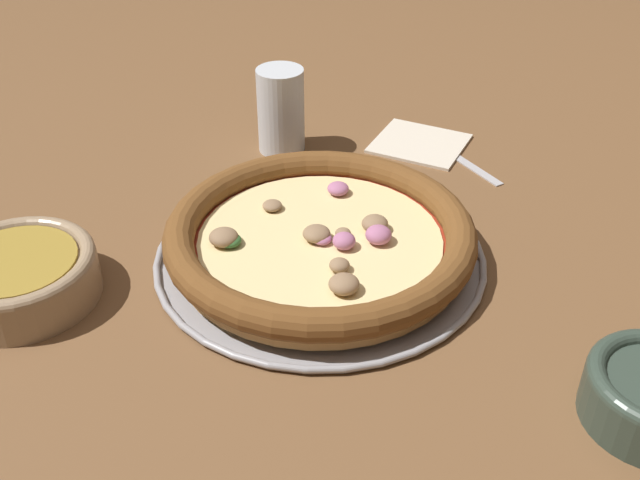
{
  "coord_description": "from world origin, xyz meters",
  "views": [
    {
      "loc": [
        -0.4,
        0.52,
        0.48
      ],
      "look_at": [
        0.0,
        0.0,
        0.03
      ],
      "focal_mm": 42.0,
      "sensor_mm": 36.0,
      "label": 1
    }
  ],
  "objects_px": {
    "pizza_tray": "(320,256)",
    "fork": "(449,152)",
    "pizza": "(320,237)",
    "bowl_near": "(18,274)",
    "drinking_cup": "(281,110)",
    "napkin": "(420,142)"
  },
  "relations": [
    {
      "from": "pizza",
      "to": "napkin",
      "type": "distance_m",
      "value": 0.3
    },
    {
      "from": "bowl_near",
      "to": "drinking_cup",
      "type": "bearing_deg",
      "value": -90.11
    },
    {
      "from": "napkin",
      "to": "fork",
      "type": "bearing_deg",
      "value": -173.97
    },
    {
      "from": "napkin",
      "to": "drinking_cup",
      "type": "bearing_deg",
      "value": 41.28
    },
    {
      "from": "fork",
      "to": "napkin",
      "type": "bearing_deg",
      "value": 27.81
    },
    {
      "from": "pizza",
      "to": "fork",
      "type": "xyz_separation_m",
      "value": [
        0.01,
        -0.3,
        -0.03
      ]
    },
    {
      "from": "pizza_tray",
      "to": "drinking_cup",
      "type": "height_order",
      "value": "drinking_cup"
    },
    {
      "from": "drinking_cup",
      "to": "pizza_tray",
      "type": "bearing_deg",
      "value": 139.16
    },
    {
      "from": "pizza_tray",
      "to": "fork",
      "type": "relative_size",
      "value": 2.04
    },
    {
      "from": "drinking_cup",
      "to": "fork",
      "type": "xyz_separation_m",
      "value": [
        -0.19,
        -0.13,
        -0.05
      ]
    },
    {
      "from": "pizza_tray",
      "to": "napkin",
      "type": "bearing_deg",
      "value": -79.34
    },
    {
      "from": "pizza_tray",
      "to": "pizza",
      "type": "height_order",
      "value": "pizza"
    },
    {
      "from": "pizza",
      "to": "pizza_tray",
      "type": "bearing_deg",
      "value": -45.82
    },
    {
      "from": "pizza_tray",
      "to": "fork",
      "type": "height_order",
      "value": "pizza_tray"
    },
    {
      "from": "pizza",
      "to": "bowl_near",
      "type": "bearing_deg",
      "value": 49.54
    },
    {
      "from": "pizza_tray",
      "to": "bowl_near",
      "type": "relative_size",
      "value": 2.28
    },
    {
      "from": "pizza_tray",
      "to": "bowl_near",
      "type": "xyz_separation_m",
      "value": [
        0.2,
        0.23,
        0.02
      ]
    },
    {
      "from": "pizza_tray",
      "to": "bowl_near",
      "type": "bearing_deg",
      "value": 49.58
    },
    {
      "from": "bowl_near",
      "to": "napkin",
      "type": "xyz_separation_m",
      "value": [
        -0.14,
        -0.53,
        -0.02
      ]
    },
    {
      "from": "pizza",
      "to": "bowl_near",
      "type": "distance_m",
      "value": 0.31
    },
    {
      "from": "pizza",
      "to": "napkin",
      "type": "relative_size",
      "value": 2.39
    },
    {
      "from": "fork",
      "to": "drinking_cup",
      "type": "bearing_deg",
      "value": 56.63
    }
  ]
}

